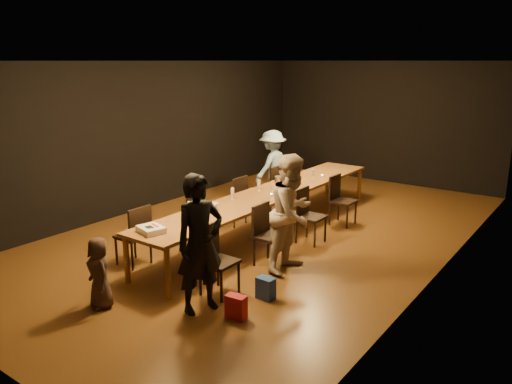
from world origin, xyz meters
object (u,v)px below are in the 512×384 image
Objects in this scene: man_blue at (272,166)px; child at (99,272)px; table at (270,195)px; chair_left_1 at (188,216)px; chair_left_0 at (133,235)px; champagne_bottle at (203,200)px; chair_right_2 at (311,216)px; chair_right_1 at (271,236)px; woman_tan at (292,213)px; chair_right_3 at (343,201)px; plate_stack at (212,207)px; woman_birthday at (200,244)px; chair_right_0 at (219,261)px; chair_left_3 at (269,187)px; chair_left_2 at (232,200)px; ice_bucket at (279,182)px; birthday_cake at (151,229)px.

man_blue is 5.42m from child.
chair_left_1 reaches higher than table.
champagne_bottle reaches higher than chair_left_0.
child is (-0.98, -3.54, -0.01)m from chair_right_2.
chair_right_1 is 0.60× the size of man_blue.
chair_left_1 is at bearing 91.97° from woman_tan.
chair_right_3 is 2.83m from plate_stack.
woman_birthday is 1.34m from child.
chair_left_1 is at bearing -35.31° from chair_right_3.
chair_left_3 is at bearing -154.72° from chair_right_0.
chair_left_2 is at bearing -54.78° from chair_right_3.
chair_right_3 is 1.27m from ice_bucket.
champagne_bottle reaches higher than chair_right_3.
child is at bearing -92.16° from table.
woman_tan is at bearing -58.30° from chair_left_0.
table is 1.49m from chair_left_1.
chair_right_3 and chair_left_2 have the same top height.
woman_tan reaches higher than chair_left_2.
champagne_bottle is 1.62× the size of ice_bucket.
chair_right_0 is at bearing -154.72° from chair_left_3.
chair_right_0 reaches higher than table.
chair_left_3 is at bearing 30.12° from man_blue.
chair_left_1 is (-1.70, 1.20, 0.00)m from chair_right_0.
chair_left_0 is 1.00× the size of chair_left_1.
chair_left_3 reaches higher than plate_stack.
chair_left_3 is at bearing 41.91° from woman_birthday.
chair_left_2 is 2.37m from woman_tan.
man_blue reaches higher than champagne_bottle.
chair_right_2 is 4.41× the size of plate_stack.
table is at bearing -144.69° from chair_left_3.
chair_right_1 and chair_right_3 have the same top height.
chair_left_3 reaches higher than birthday_cake.
chair_left_3 is at bearing 116.33° from child.
chair_left_0 is 2.20× the size of birthday_cake.
chair_right_0 is 1.20m from chair_right_1.
chair_left_1 is at bearing 0.00° from chair_left_0.
chair_right_1 is 1.90m from ice_bucket.
child is 4.56× the size of ice_bucket.
chair_right_3 is at bearing 19.39° from woman_birthday.
chair_left_3 is at bearing 102.74° from champagne_bottle.
chair_left_2 is at bearing 121.13° from birthday_cake.
child is (0.72, -1.14, -0.01)m from chair_left_0.
chair_right_3 reaches higher than child.
champagne_bottle is at bearing -129.97° from chair_right_0.
woman_birthday is at bearing 6.64° from birthday_cake.
table is at bearing 105.58° from child.
chair_left_0 is 1.00× the size of chair_left_2.
chair_left_0 is 2.95m from ice_bucket.
woman_tan reaches higher than child.
ice_bucket reaches higher than chair_right_0.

